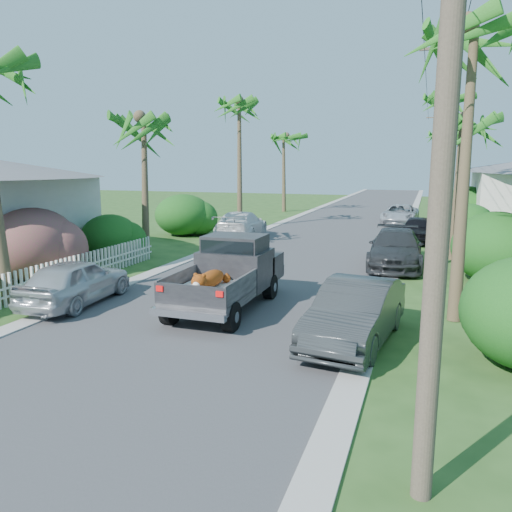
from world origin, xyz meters
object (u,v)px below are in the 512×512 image
at_px(parked_car_rd, 400,215).
at_px(palm_l_c, 239,102).
at_px(pickup_truck, 232,272).
at_px(utility_pole_a, 446,119).
at_px(palm_r_d, 445,134).
at_px(utility_pole_c, 433,157).
at_px(palm_r_c, 448,98).
at_px(parked_car_ln, 76,282).
at_px(utility_pole_b, 435,151).
at_px(parked_car_rm, 396,249).
at_px(utility_pole_d, 433,159).
at_px(parked_car_rn, 355,313).
at_px(parked_car_rf, 417,230).
at_px(palm_l_b, 142,118).
at_px(palm_r_b, 462,119).
at_px(palm_l_d, 284,136).
at_px(palm_r_a, 475,26).
at_px(parked_car_lf, 241,225).

distance_m(parked_car_rd, palm_l_c, 13.35).
distance_m(pickup_truck, utility_pole_a, 9.76).
xyz_separation_m(palm_r_d, utility_pole_c, (-0.90, -12.00, -2.14)).
bearing_deg(parked_car_rd, palm_r_c, -30.91).
distance_m(parked_car_ln, utility_pole_b, 14.03).
relative_size(parked_car_rm, utility_pole_d, 0.57).
distance_m(pickup_truck, palm_r_d, 35.78).
xyz_separation_m(parked_car_rd, utility_pole_a, (1.94, -29.69, 3.93)).
bearing_deg(parked_car_rn, parked_car_rd, 97.78).
bearing_deg(parked_car_rf, pickup_truck, -104.18).
relative_size(palm_l_b, palm_r_b, 1.03).
height_order(utility_pole_b, utility_pole_d, same).
height_order(parked_car_rd, palm_r_d, palm_r_d).
relative_size(parked_car_ln, palm_l_c, 0.44).
height_order(parked_car_rd, palm_l_b, palm_l_b).
bearing_deg(utility_pole_d, palm_l_b, -111.80).
bearing_deg(pickup_truck, utility_pole_a, -53.07).
xyz_separation_m(utility_pole_b, utility_pole_d, (0.00, 30.00, 0.00)).
relative_size(pickup_truck, palm_l_c, 0.56).
height_order(parked_car_rn, palm_r_d, palm_r_d).
bearing_deg(parked_car_rd, palm_r_d, 79.75).
height_order(palm_r_b, utility_pole_a, utility_pole_a).
xyz_separation_m(parked_car_rd, parked_car_ln, (-7.91, -23.88, 0.02)).
xyz_separation_m(palm_l_b, utility_pole_c, (12.40, 16.00, -1.55)).
distance_m(parked_car_rm, parked_car_rd, 15.07).
relative_size(parked_car_rn, utility_pole_c, 0.48).
height_order(parked_car_rm, palm_l_d, palm_l_d).
xyz_separation_m(parked_car_rm, palm_l_d, (-10.83, 21.37, 5.70)).
height_order(palm_l_d, palm_r_a, palm_r_a).
relative_size(parked_car_rm, palm_l_d, 0.66).
bearing_deg(palm_l_b, parked_car_lf, 67.22).
height_order(parked_car_ln, utility_pole_b, utility_pole_b).
xyz_separation_m(palm_r_b, utility_pole_b, (-1.00, -2.00, -1.35)).
bearing_deg(parked_car_rd, pickup_truck, -96.20).
xyz_separation_m(parked_car_rm, parked_car_rd, (-0.66, 15.06, -0.07)).
bearing_deg(parked_car_rm, palm_r_c, 79.73).
bearing_deg(utility_pole_a, palm_r_b, 86.63).
height_order(parked_car_rd, palm_r_a, palm_r_a).
bearing_deg(utility_pole_c, palm_r_d, 85.71).
xyz_separation_m(parked_car_rm, utility_pole_c, (1.27, 15.37, 3.86)).
bearing_deg(parked_car_lf, utility_pole_a, 110.11).
xyz_separation_m(palm_r_a, utility_pole_a, (-0.70, -8.00, -2.82)).
distance_m(palm_r_b, utility_pole_a, 17.08).
bearing_deg(utility_pole_c, palm_l_c, -152.65).
height_order(parked_car_rm, utility_pole_b, utility_pole_b).
height_order(palm_l_d, utility_pole_b, utility_pole_b).
distance_m(pickup_truck, palm_l_c, 19.12).
distance_m(palm_l_c, utility_pole_b, 15.05).
xyz_separation_m(palm_l_b, palm_r_b, (13.40, 3.00, -0.20)).
relative_size(palm_r_d, utility_pole_c, 0.89).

